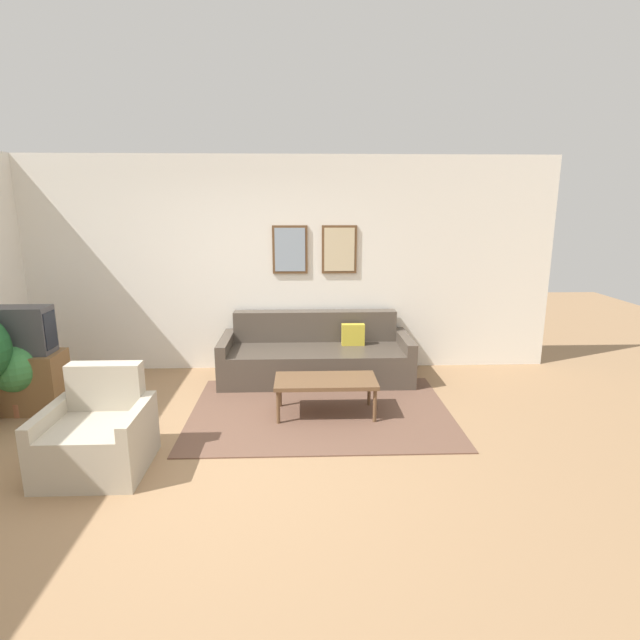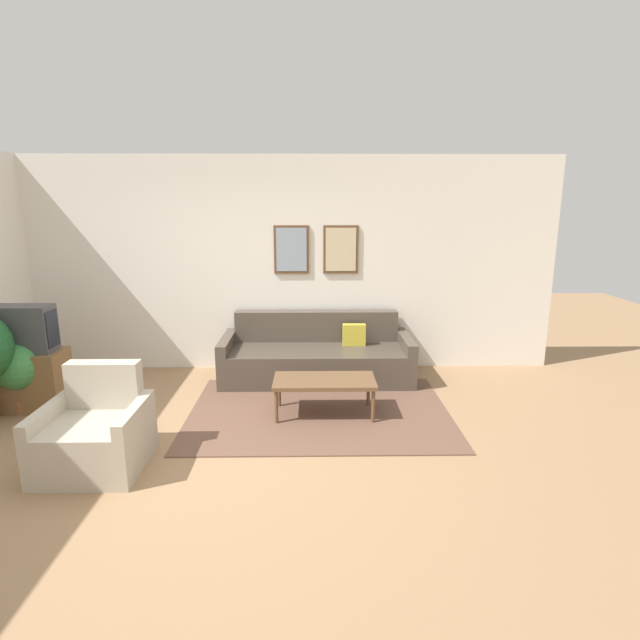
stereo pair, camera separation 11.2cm
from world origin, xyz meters
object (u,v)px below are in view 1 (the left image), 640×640
at_px(armchair, 98,437).
at_px(couch, 316,357).
at_px(coffee_table, 326,382).
at_px(tv, 20,330).

bearing_deg(armchair, couch, 65.49).
height_order(coffee_table, armchair, armchair).
bearing_deg(couch, armchair, -130.96).
bearing_deg(coffee_table, armchair, -152.58).
xyz_separation_m(tv, armchair, (1.19, -1.21, -0.59)).
relative_size(coffee_table, tv, 1.69).
height_order(tv, armchair, tv).
bearing_deg(tv, armchair, -45.59).
bearing_deg(coffee_table, tv, 175.71).
bearing_deg(tv, coffee_table, -4.29).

